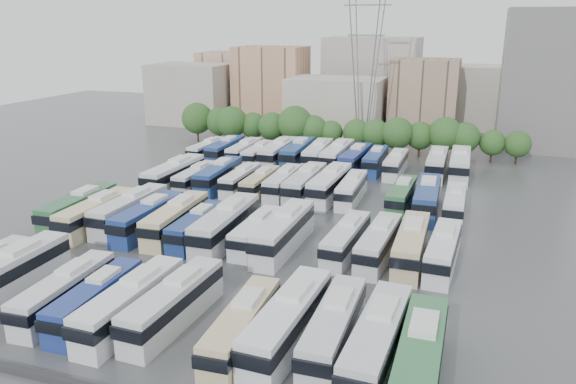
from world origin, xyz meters
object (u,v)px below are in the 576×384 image
(bus_r0_s7, at_px, (174,303))
(bus_r2_s6, at_px, (283,183))
(bus_r1_s1, at_px, (96,213))
(bus_r2_s5, at_px, (260,183))
(electricity_pylon, at_px, (366,48))
(bus_r1_s6, at_px, (226,224))
(bus_r3_s0, at_px, (208,150))
(bus_r1_s11, at_px, (379,243))
(bus_r2_s2, at_px, (196,178))
(bus_r2_s13, at_px, (455,204))
(bus_r3_s7, at_px, (337,156))
(bus_r0_s11, at_px, (334,328))
(apartment_tower, at_px, (541,80))
(bus_r1_s10, at_px, (346,239))
(bus_r3_s4, at_px, (279,153))
(bus_r3_s9, at_px, (375,160))
(bus_r3_s2, at_px, (244,151))
(bus_r1_s8, at_px, (284,231))
(bus_r1_s13, at_px, (443,250))
(bus_r1_s7, at_px, (256,231))
(bus_r3_s12, at_px, (437,163))
(bus_r0_s10, at_px, (288,321))
(bus_r2_s3, at_px, (219,175))
(bus_r2_s4, at_px, (241,180))
(bus_r1_s4, at_px, (176,219))
(bus_r2_s9, at_px, (351,189))
(bus_r2_s7, at_px, (305,183))
(bus_r3_s13, at_px, (460,164))
(bus_r2_s11, at_px, (402,196))
(bus_r1_s3, at_px, (148,217))
(bus_r3_s3, at_px, (259,154))
(bus_r3_s6, at_px, (318,154))
(bus_r2_s8, at_px, (330,184))
(bus_r3_s1, at_px, (226,150))
(bus_r0_s9, at_px, (242,326))
(bus_r1_s2, at_px, (130,210))
(bus_r3_s8, at_px, (355,159))
(bus_r0_s2, at_px, (9,274))
(bus_r1_s5, at_px, (197,226))
(bus_r1_s12, at_px, (411,244))

(bus_r0_s7, height_order, bus_r2_s6, bus_r0_s7)
(bus_r1_s1, distance_m, bus_r2_s5, 23.25)
(electricity_pylon, xyz_separation_m, bus_r1_s1, (-20.13, -57.03, -16.74))
(bus_r1_s6, distance_m, bus_r3_s0, 40.21)
(bus_r1_s11, bearing_deg, bus_r2_s2, 153.28)
(bus_r2_s13, bearing_deg, bus_r2_s6, 174.71)
(bus_r3_s7, bearing_deg, bus_r0_s11, -75.78)
(bus_r2_s2, bearing_deg, bus_r2_s6, 4.59)
(apartment_tower, height_order, bus_r1_s10, apartment_tower)
(bus_r3_s0, distance_m, bus_r3_s4, 13.28)
(bus_r1_s10, xyz_separation_m, bus_r3_s9, (-3.38, 35.54, 0.04))
(bus_r2_s5, relative_size, bus_r2_s13, 0.96)
(bus_r3_s2, height_order, bus_r3_s7, bus_r3_s7)
(bus_r1_s8, bearing_deg, apartment_tower, 66.17)
(bus_r1_s13, distance_m, bus_r2_s2, 39.95)
(bus_r1_s7, xyz_separation_m, bus_r3_s12, (16.25, 36.56, 0.31))
(bus_r0_s10, bearing_deg, bus_r3_s7, 102.61)
(bus_r2_s3, relative_size, bus_r3_s9, 1.10)
(bus_r1_s10, xyz_separation_m, bus_r2_s4, (-19.72, 17.92, -0.06))
(bus_r1_s4, bearing_deg, bus_r2_s9, 46.18)
(bus_r1_s7, height_order, bus_r2_s13, bus_r2_s13)
(bus_r2_s7, relative_size, bus_r3_s13, 0.95)
(bus_r1_s4, bearing_deg, bus_r3_s13, 47.89)
(bus_r2_s11, bearing_deg, bus_r0_s10, -94.28)
(bus_r0_s10, height_order, bus_r1_s8, bus_r1_s8)
(bus_r1_s1, xyz_separation_m, bus_r3_s12, (36.09, 37.70, 0.06))
(bus_r0_s11, height_order, bus_r1_s3, bus_r1_s3)
(bus_r3_s3, relative_size, bus_r3_s13, 0.82)
(electricity_pylon, xyz_separation_m, bus_r3_s0, (-23.58, -21.03, -16.94))
(bus_r3_s6, distance_m, bus_r3_s9, 9.93)
(bus_r1_s6, bearing_deg, bus_r2_s13, 34.52)
(bus_r2_s8, xyz_separation_m, bus_r3_s1, (-23.16, 15.98, -0.15))
(bus_r0_s9, relative_size, bus_r2_s8, 0.87)
(bus_r1_s11, bearing_deg, bus_r2_s9, 113.68)
(bus_r0_s9, distance_m, bus_r1_s4, 25.22)
(bus_r2_s7, distance_m, bus_r3_s7, 17.70)
(bus_r2_s9, height_order, bus_r2_s13, bus_r2_s13)
(bus_r1_s2, bearing_deg, bus_r3_s0, 102.13)
(bus_r3_s2, relative_size, bus_r3_s8, 0.91)
(bus_r2_s5, relative_size, bus_r3_s6, 0.84)
(bus_r0_s9, xyz_separation_m, bus_r0_s10, (3.13, 1.38, 0.23))
(bus_r2_s9, bearing_deg, bus_r1_s13, -55.09)
(bus_r2_s2, xyz_separation_m, bus_r2_s5, (9.94, 0.41, -0.02))
(bus_r0_s2, distance_m, bus_r3_s13, 65.37)
(bus_r1_s2, distance_m, bus_r1_s11, 29.98)
(bus_r1_s5, height_order, bus_r1_s12, bus_r1_s12)
(bus_r1_s8, xyz_separation_m, bus_r3_s6, (-6.61, 36.73, -0.07))
(bus_r2_s4, relative_size, bus_r2_s8, 0.82)
(bus_r3_s0, relative_size, bus_r3_s1, 0.91)
(bus_r3_s6, bearing_deg, bus_r3_s1, -177.67)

